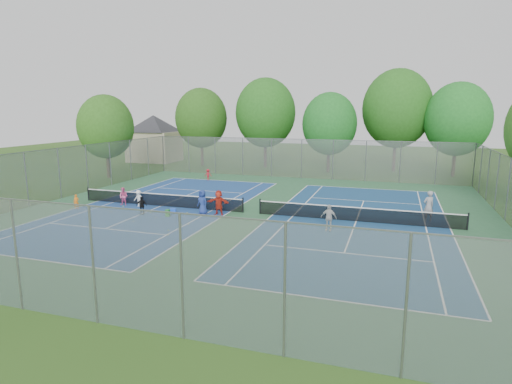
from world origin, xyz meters
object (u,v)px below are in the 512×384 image
ball_crate (173,211)px  instructor (429,206)px  ball_hopper (168,213)px  net_right (356,215)px  net_left (161,200)px

ball_crate → instructor: (16.40, 3.09, 0.82)m
ball_hopper → net_right: bearing=12.4°
ball_crate → net_right: bearing=7.8°
ball_crate → instructor: size_ratio=0.20×
net_left → ball_crate: (1.89, -1.65, -0.29)m
net_left → instructor: bearing=4.5°
ball_hopper → instructor: 16.76m
ball_crate → ball_hopper: 0.99m
ball_crate → instructor: bearing=10.7°
net_left → ball_hopper: (2.05, -2.62, -0.21)m
net_left → net_right: same height
instructor → net_left: bearing=-26.5°
ball_crate → ball_hopper: bearing=-80.7°
net_right → ball_crate: net_right is taller
ball_crate → instructor: instructor is taller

